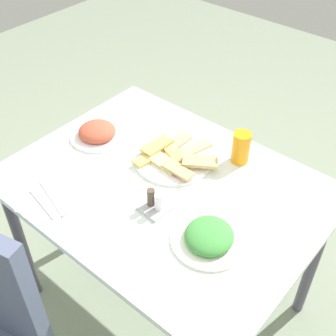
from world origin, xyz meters
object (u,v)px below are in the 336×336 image
paper_napkin (48,201)px  condiment_caddy (155,204)px  dining_table (164,201)px  soda_can (241,148)px  fork (52,198)px  pide_platter (174,157)px  spoon (43,203)px  salad_plate_rice (209,237)px  salad_plate_greens (97,133)px

paper_napkin → condiment_caddy: size_ratio=1.63×
paper_napkin → condiment_caddy: 0.36m
dining_table → paper_napkin: (0.24, 0.31, 0.08)m
soda_can → condiment_caddy: 0.39m
paper_napkin → dining_table: bearing=-127.5°
fork → pide_platter: bearing=-97.1°
paper_napkin → spoon: (0.00, 0.02, 0.00)m
salad_plate_rice → condiment_caddy: bearing=1.6°
condiment_caddy → pide_platter: bearing=-64.2°
salad_plate_greens → condiment_caddy: condiment_caddy is taller
pide_platter → fork: pide_platter is taller
soda_can → spoon: bearing=58.9°
salad_plate_rice → paper_napkin: salad_plate_rice is taller
soda_can → paper_napkin: bearing=58.1°
salad_plate_greens → spoon: (-0.14, 0.37, -0.02)m
dining_table → fork: fork is taller
pide_platter → salad_plate_rice: bearing=145.3°
salad_plate_rice → paper_napkin: (0.51, 0.21, -0.02)m
soda_can → spoon: size_ratio=0.71×
salad_plate_rice → fork: size_ratio=1.18×
paper_napkin → fork: 0.02m
salad_plate_greens → soda_can: 0.56m
pide_platter → paper_napkin: bearing=67.4°
paper_napkin → condiment_caddy: condiment_caddy is taller
salad_plate_greens → soda_can: soda_can is taller
condiment_caddy → soda_can: bearing=-100.9°
spoon → condiment_caddy: size_ratio=1.79×
dining_table → spoon: size_ratio=6.26×
dining_table → salad_plate_rice: (-0.27, 0.10, 0.10)m
salad_plate_rice → condiment_caddy: 0.21m
condiment_caddy → spoon: bearing=37.3°
dining_table → condiment_caddy: 0.16m
dining_table → condiment_caddy: (-0.05, 0.11, 0.11)m
salad_plate_greens → spoon: bearing=110.2°
salad_plate_greens → fork: salad_plate_greens is taller
fork → paper_napkin: bearing=106.4°
dining_table → spoon: bearing=54.0°
dining_table → condiment_caddy: condiment_caddy is taller
condiment_caddy → salad_plate_greens: bearing=-18.7°
spoon → dining_table: bearing=-115.0°
salad_plate_greens → condiment_caddy: 0.46m
salad_plate_greens → fork: (-0.14, 0.33, -0.02)m
dining_table → pide_platter: pide_platter is taller
pide_platter → paper_napkin: size_ratio=2.04×
pide_platter → salad_plate_rice: size_ratio=1.35×
pide_platter → condiment_caddy: 0.26m
dining_table → salad_plate_greens: 0.39m
fork → spoon: size_ratio=1.16×
salad_plate_rice → fork: bearing=20.9°
fork → salad_plate_rice: bearing=-142.7°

